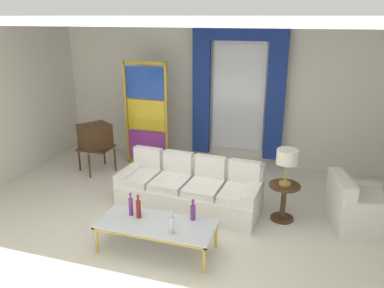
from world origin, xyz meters
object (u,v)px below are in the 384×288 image
bottle_amber_squat (138,208)px  bottle_ruby_flask (172,224)px  coffee_table (156,225)px  armchair_white (356,209)px  table_lamp_brass (287,158)px  round_side_table (284,199)px  stained_glass_divider (146,117)px  peacock_figurine (156,163)px  couch_white_long (191,188)px  bottle_crystal_tall (131,206)px  bottle_blue_decanter (193,211)px  vintage_tv (95,137)px

bottle_amber_squat → bottle_ruby_flask: 0.61m
coffee_table → armchair_white: size_ratio=1.60×
armchair_white → table_lamp_brass: table_lamp_brass is taller
round_side_table → stained_glass_divider: bearing=153.5°
coffee_table → bottle_ruby_flask: 0.35m
armchair_white → peacock_figurine: size_ratio=1.65×
couch_white_long → bottle_crystal_tall: 1.37m
stained_glass_divider → round_side_table: (2.94, -1.47, -0.70)m
stained_glass_divider → bottle_blue_decanter: bearing=-54.8°
couch_white_long → armchair_white: 2.58m
armchair_white → stained_glass_divider: 4.29m
bottle_blue_decanter → table_lamp_brass: (1.13, 1.11, 0.50)m
bottle_ruby_flask → stained_glass_divider: (-1.65, 2.97, 0.52)m
bottle_blue_decanter → bottle_ruby_flask: bearing=-112.4°
bottle_blue_decanter → armchair_white: (2.19, 1.24, -0.24)m
stained_glass_divider → armchair_white: bearing=-18.5°
round_side_table → table_lamp_brass: bearing=45.0°
bottle_crystal_tall → stained_glass_divider: size_ratio=0.16×
bottle_amber_squat → round_side_table: (1.86, 1.28, -0.20)m
couch_white_long → vintage_tv: (-2.29, 0.84, 0.42)m
couch_white_long → stained_glass_divider: 2.17m
coffee_table → stained_glass_divider: bearing=116.1°
couch_white_long → peacock_figurine: (-1.09, 1.11, -0.09)m
couch_white_long → bottle_ruby_flask: bearing=-81.5°
couch_white_long → bottle_blue_decanter: couch_white_long is taller
bottle_ruby_flask → vintage_tv: vintage_tv is taller
bottle_amber_squat → bottle_blue_decanter: bearing=13.4°
round_side_table → table_lamp_brass: 0.67m
bottle_amber_squat → vintage_tv: size_ratio=0.26×
couch_white_long → bottle_blue_decanter: bearing=-70.8°
peacock_figurine → round_side_table: (2.61, -1.12, 0.14)m
coffee_table → vintage_tv: size_ratio=1.18×
bottle_amber_squat → vintage_tv: bearing=132.3°
bottle_crystal_tall → round_side_table: 2.35m
couch_white_long → vintage_tv: bearing=159.7°
vintage_tv → stained_glass_divider: bearing=35.0°
bottle_crystal_tall → peacock_figurine: bottle_crystal_tall is taller
coffee_table → vintage_tv: bearing=135.4°
coffee_table → round_side_table: size_ratio=2.66×
bottle_ruby_flask → armchair_white: bearing=34.8°
couch_white_long → round_side_table: couch_white_long is taller
bottle_crystal_tall → bottle_amber_squat: 0.13m
bottle_crystal_tall → round_side_table: size_ratio=0.58×
couch_white_long → bottle_blue_decanter: (0.39, -1.12, 0.23)m
stained_glass_divider → table_lamp_brass: size_ratio=3.86×
coffee_table → bottle_blue_decanter: bearing=28.9°
couch_white_long → bottle_ruby_flask: 1.55m
couch_white_long → bottle_ruby_flask: size_ratio=7.42×
vintage_tv → table_lamp_brass: (3.81, -0.86, 0.30)m
bottle_crystal_tall → bottle_ruby_flask: size_ratio=1.07×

